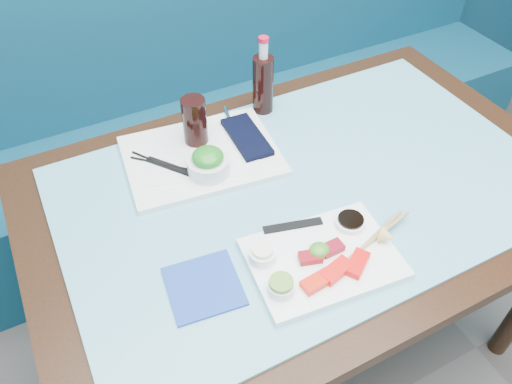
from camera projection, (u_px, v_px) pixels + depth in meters
name	position (u px, v px, depth m)	size (l,w,h in m)	color
booth_bench	(195.00, 125.00, 2.06)	(3.00, 0.56, 1.17)	navy
dining_table	(305.00, 210.00, 1.33)	(1.40, 0.90, 0.75)	black
glass_top	(308.00, 186.00, 1.26)	(1.22, 0.76, 0.01)	#60ABC1
sashimi_plate	(323.00, 258.00, 1.09)	(0.32, 0.23, 0.02)	white
salmon_left	(317.00, 282.00, 1.03)	(0.07, 0.03, 0.02)	red
salmon_mid	(336.00, 271.00, 1.04)	(0.07, 0.04, 0.02)	red
salmon_right	(357.00, 264.00, 1.06)	(0.07, 0.03, 0.02)	red
tuna_left	(310.00, 257.00, 1.07)	(0.05, 0.03, 0.02)	maroon
tuna_right	(332.00, 248.00, 1.09)	(0.05, 0.03, 0.02)	maroon
seaweed_garnish	(319.00, 250.00, 1.08)	(0.05, 0.04, 0.03)	#3C8A1F
ramekin_wasabi	(281.00, 287.00, 1.01)	(0.06, 0.06, 0.02)	white
wasabi_fill	(281.00, 283.00, 1.00)	(0.05, 0.05, 0.01)	#639A31
ramekin_ginger	(262.00, 255.00, 1.07)	(0.06, 0.06, 0.02)	white
ginger_fill	(263.00, 250.00, 1.06)	(0.05, 0.05, 0.01)	white
soy_dish	(350.00, 222.00, 1.14)	(0.07, 0.07, 0.01)	white
soy_fill	(351.00, 219.00, 1.14)	(0.06, 0.06, 0.01)	black
lemon_wedge	(387.00, 236.00, 1.10)	(0.04, 0.04, 0.03)	#E3D66B
chopstick_sleeve	(293.00, 225.00, 1.14)	(0.14, 0.02, 0.00)	black
wooden_chopstick_a	(369.00, 242.00, 1.10)	(0.01, 0.01, 0.25)	#A5804D
wooden_chopstick_b	(373.00, 240.00, 1.11)	(0.01, 0.01, 0.25)	tan
serving_tray	(201.00, 156.00, 1.33)	(0.40, 0.30, 0.01)	white
paper_placemat	(201.00, 153.00, 1.32)	(0.30, 0.21, 0.00)	white
seaweed_bowl	(208.00, 166.00, 1.26)	(0.11, 0.11, 0.04)	silver
seaweed_salad	(208.00, 157.00, 1.24)	(0.08, 0.08, 0.04)	#1D771B
cola_glass	(195.00, 121.00, 1.31)	(0.07, 0.07, 0.13)	black
navy_pouch	(247.00, 137.00, 1.36)	(0.08, 0.19, 0.01)	black
fork	(228.00, 117.00, 1.43)	(0.01, 0.01, 0.09)	silver
black_chopstick_a	(167.00, 166.00, 1.28)	(0.01, 0.01, 0.23)	black
black_chopstick_b	(170.00, 165.00, 1.29)	(0.01, 0.01, 0.22)	black
tray_sleeve	(169.00, 166.00, 1.29)	(0.02, 0.13, 0.00)	black
cola_bottle_body	(263.00, 85.00, 1.43)	(0.06, 0.06, 0.17)	black
cola_bottle_neck	(263.00, 50.00, 1.35)	(0.03, 0.03, 0.05)	silver
cola_bottle_cap	(264.00, 39.00, 1.33)	(0.03, 0.03, 0.01)	red
blue_napkin	(204.00, 286.00, 1.04)	(0.15, 0.15, 0.01)	#1B3E98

